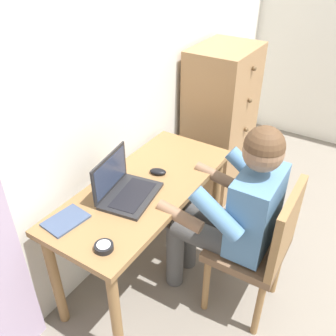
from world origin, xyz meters
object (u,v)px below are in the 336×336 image
object	(u,v)px
person_seated	(233,209)
computer_mouse	(158,172)
notebook_pad	(66,220)
desk_clock	(104,247)
desk	(145,201)
chair	(261,245)
dresser	(220,123)
laptop	(124,188)

from	to	relation	value
person_seated	computer_mouse	xyz separation A→B (m)	(0.02, 0.50, 0.05)
notebook_pad	desk_clock	bearing A→B (deg)	-91.75
desk	computer_mouse	distance (m)	0.19
chair	desk_clock	xyz separation A→B (m)	(-0.63, 0.55, 0.23)
dresser	notebook_pad	size ratio (longest dim) A/B	5.88
laptop	notebook_pad	size ratio (longest dim) A/B	1.80
chair	person_seated	world-z (taller)	person_seated
person_seated	laptop	xyz separation A→B (m)	(-0.26, 0.54, 0.09)
laptop	desk_clock	distance (m)	0.41
chair	desk_clock	world-z (taller)	chair
person_seated	computer_mouse	world-z (taller)	person_seated
chair	desk_clock	bearing A→B (deg)	138.83
person_seated	laptop	world-z (taller)	person_seated
chair	desk	bearing A→B (deg)	100.52
person_seated	desk_clock	xyz separation A→B (m)	(-0.63, 0.37, 0.05)
desk	dresser	size ratio (longest dim) A/B	1.01
laptop	computer_mouse	bearing A→B (deg)	-8.30
desk_clock	notebook_pad	size ratio (longest dim) A/B	0.43
chair	laptop	size ratio (longest dim) A/B	2.38
person_seated	computer_mouse	size ratio (longest dim) A/B	12.16
chair	dresser	bearing A→B (deg)	36.02
desk	computer_mouse	world-z (taller)	computer_mouse
chair	notebook_pad	size ratio (longest dim) A/B	4.27
dresser	chair	xyz separation A→B (m)	(-1.03, -0.75, -0.11)
chair	person_seated	xyz separation A→B (m)	(-0.00, 0.18, 0.18)
desk	person_seated	world-z (taller)	person_seated
dresser	computer_mouse	xyz separation A→B (m)	(-1.02, -0.07, 0.12)
desk	laptop	xyz separation A→B (m)	(-0.13, 0.04, 0.17)
person_seated	chair	bearing A→B (deg)	-89.02
chair	notebook_pad	bearing A→B (deg)	124.96
desk	chair	world-z (taller)	chair
dresser	person_seated	xyz separation A→B (m)	(-1.04, -0.57, 0.07)
dresser	chair	bearing A→B (deg)	-143.98
desk_clock	desk	bearing A→B (deg)	14.76
chair	computer_mouse	distance (m)	0.72
chair	notebook_pad	xyz separation A→B (m)	(-0.59, 0.84, 0.22)
computer_mouse	desk_clock	distance (m)	0.66
computer_mouse	notebook_pad	world-z (taller)	computer_mouse
person_seated	laptop	distance (m)	0.60
dresser	laptop	distance (m)	1.30
chair	person_seated	bearing A→B (deg)	90.98
notebook_pad	person_seated	bearing A→B (deg)	-41.59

